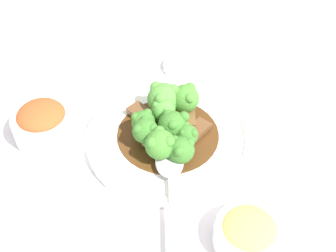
{
  "coord_description": "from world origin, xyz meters",
  "views": [
    {
      "loc": [
        0.29,
        0.41,
        0.56
      ],
      "look_at": [
        0.0,
        0.0,
        0.03
      ],
      "focal_mm": 50.0,
      "sensor_mm": 36.0,
      "label": 1
    }
  ],
  "objects_px": {
    "broccoli_floret_2": "(163,111)",
    "broccoli_floret_6": "(187,135)",
    "beef_strip_1": "(195,132)",
    "beef_strip_0": "(146,116)",
    "side_bowl_kimchi": "(43,123)",
    "broccoli_floret_8": "(143,122)",
    "broccoli_floret_1": "(181,150)",
    "broccoli_floret_7": "(164,98)",
    "broccoli_floret_5": "(185,98)",
    "main_plate": "(168,136)",
    "broccoli_floret_0": "(160,144)",
    "side_bowl_appetizer": "(248,233)",
    "broccoli_floret_3": "(146,131)",
    "sauce_dish": "(182,65)",
    "serving_spoon": "(170,174)",
    "broccoli_floret_4": "(175,124)",
    "beef_strip_2": "(181,119)"
  },
  "relations": [
    {
      "from": "broccoli_floret_2",
      "to": "broccoli_floret_6",
      "type": "xyz_separation_m",
      "value": [
        0.0,
        0.06,
        -0.0
      ]
    },
    {
      "from": "beef_strip_1",
      "to": "broccoli_floret_6",
      "type": "bearing_deg",
      "value": 25.16
    },
    {
      "from": "beef_strip_0",
      "to": "broccoli_floret_6",
      "type": "height_order",
      "value": "broccoli_floret_6"
    },
    {
      "from": "side_bowl_kimchi",
      "to": "broccoli_floret_8",
      "type": "bearing_deg",
      "value": 140.96
    },
    {
      "from": "beef_strip_1",
      "to": "broccoli_floret_1",
      "type": "height_order",
      "value": "broccoli_floret_1"
    },
    {
      "from": "broccoli_floret_8",
      "to": "beef_strip_0",
      "type": "bearing_deg",
      "value": -128.45
    },
    {
      "from": "beef_strip_1",
      "to": "broccoli_floret_7",
      "type": "height_order",
      "value": "broccoli_floret_7"
    },
    {
      "from": "broccoli_floret_8",
      "to": "broccoli_floret_5",
      "type": "bearing_deg",
      "value": -177.97
    },
    {
      "from": "main_plate",
      "to": "broccoli_floret_0",
      "type": "xyz_separation_m",
      "value": [
        0.04,
        0.04,
        0.04
      ]
    },
    {
      "from": "broccoli_floret_1",
      "to": "side_bowl_kimchi",
      "type": "bearing_deg",
      "value": -52.35
    },
    {
      "from": "broccoli_floret_5",
      "to": "broccoli_floret_6",
      "type": "bearing_deg",
      "value": 55.42
    },
    {
      "from": "beef_strip_1",
      "to": "broccoli_floret_5",
      "type": "height_order",
      "value": "broccoli_floret_5"
    },
    {
      "from": "main_plate",
      "to": "beef_strip_1",
      "type": "height_order",
      "value": "beef_strip_1"
    },
    {
      "from": "beef_strip_1",
      "to": "broccoli_floret_5",
      "type": "xyz_separation_m",
      "value": [
        -0.02,
        -0.05,
        0.02
      ]
    },
    {
      "from": "broccoli_floret_2",
      "to": "side_bowl_appetizer",
      "type": "relative_size",
      "value": 0.48
    },
    {
      "from": "broccoli_floret_3",
      "to": "beef_strip_0",
      "type": "bearing_deg",
      "value": -122.16
    },
    {
      "from": "broccoli_floret_2",
      "to": "broccoli_floret_6",
      "type": "bearing_deg",
      "value": 89.71
    },
    {
      "from": "side_bowl_kimchi",
      "to": "sauce_dish",
      "type": "xyz_separation_m",
      "value": [
        -0.28,
        -0.01,
        -0.02
      ]
    },
    {
      "from": "broccoli_floret_8",
      "to": "broccoli_floret_3",
      "type": "bearing_deg",
      "value": 65.93
    },
    {
      "from": "broccoli_floret_7",
      "to": "broccoli_floret_1",
      "type": "bearing_deg",
      "value": 68.72
    },
    {
      "from": "beef_strip_1",
      "to": "broccoli_floret_2",
      "type": "distance_m",
      "value": 0.06
    },
    {
      "from": "main_plate",
      "to": "broccoli_floret_2",
      "type": "distance_m",
      "value": 0.04
    },
    {
      "from": "serving_spoon",
      "to": "broccoli_floret_1",
      "type": "bearing_deg",
      "value": -153.0
    },
    {
      "from": "broccoli_floret_4",
      "to": "sauce_dish",
      "type": "relative_size",
      "value": 0.69
    },
    {
      "from": "broccoli_floret_1",
      "to": "side_bowl_kimchi",
      "type": "height_order",
      "value": "same"
    },
    {
      "from": "sauce_dish",
      "to": "broccoli_floret_8",
      "type": "bearing_deg",
      "value": 35.83
    },
    {
      "from": "main_plate",
      "to": "beef_strip_2",
      "type": "height_order",
      "value": "beef_strip_2"
    },
    {
      "from": "beef_strip_2",
      "to": "broccoli_floret_6",
      "type": "bearing_deg",
      "value": 62.18
    },
    {
      "from": "main_plate",
      "to": "side_bowl_appetizer",
      "type": "xyz_separation_m",
      "value": [
        0.02,
        0.21,
        0.01
      ]
    },
    {
      "from": "broccoli_floret_0",
      "to": "broccoli_floret_3",
      "type": "distance_m",
      "value": 0.03
    },
    {
      "from": "broccoli_floret_6",
      "to": "sauce_dish",
      "type": "relative_size",
      "value": 0.57
    },
    {
      "from": "broccoli_floret_4",
      "to": "broccoli_floret_5",
      "type": "bearing_deg",
      "value": -142.06
    },
    {
      "from": "broccoli_floret_1",
      "to": "broccoli_floret_7",
      "type": "distance_m",
      "value": 0.11
    },
    {
      "from": "beef_strip_0",
      "to": "broccoli_floret_8",
      "type": "relative_size",
      "value": 1.6
    },
    {
      "from": "broccoli_floret_8",
      "to": "broccoli_floret_7",
      "type": "bearing_deg",
      "value": -157.02
    },
    {
      "from": "beef_strip_0",
      "to": "side_bowl_kimchi",
      "type": "height_order",
      "value": "side_bowl_kimchi"
    },
    {
      "from": "side_bowl_appetizer",
      "to": "sauce_dish",
      "type": "distance_m",
      "value": 0.37
    },
    {
      "from": "broccoli_floret_4",
      "to": "side_bowl_kimchi",
      "type": "height_order",
      "value": "broccoli_floret_4"
    },
    {
      "from": "main_plate",
      "to": "beef_strip_1",
      "type": "relative_size",
      "value": 4.29
    },
    {
      "from": "serving_spoon",
      "to": "side_bowl_kimchi",
      "type": "xyz_separation_m",
      "value": [
        0.11,
        -0.19,
        0.01
      ]
    },
    {
      "from": "beef_strip_0",
      "to": "beef_strip_1",
      "type": "relative_size",
      "value": 1.14
    },
    {
      "from": "beef_strip_0",
      "to": "broccoli_floret_2",
      "type": "distance_m",
      "value": 0.04
    },
    {
      "from": "broccoli_floret_0",
      "to": "broccoli_floret_7",
      "type": "height_order",
      "value": "same"
    },
    {
      "from": "broccoli_floret_5",
      "to": "broccoli_floret_8",
      "type": "bearing_deg",
      "value": 2.03
    },
    {
      "from": "main_plate",
      "to": "broccoli_floret_3",
      "type": "xyz_separation_m",
      "value": [
        0.04,
        0.0,
        0.04
      ]
    },
    {
      "from": "broccoli_floret_0",
      "to": "sauce_dish",
      "type": "distance_m",
      "value": 0.24
    },
    {
      "from": "main_plate",
      "to": "broccoli_floret_5",
      "type": "distance_m",
      "value": 0.07
    },
    {
      "from": "sauce_dish",
      "to": "beef_strip_1",
      "type": "bearing_deg",
      "value": 59.76
    },
    {
      "from": "broccoli_floret_1",
      "to": "sauce_dish",
      "type": "height_order",
      "value": "broccoli_floret_1"
    },
    {
      "from": "main_plate",
      "to": "broccoli_floret_5",
      "type": "bearing_deg",
      "value": -154.46
    }
  ]
}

